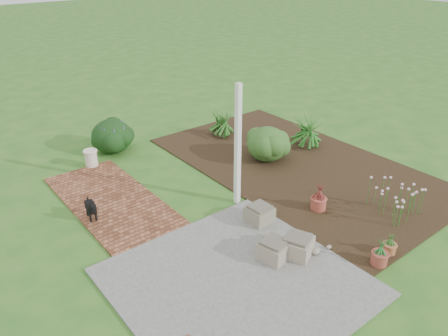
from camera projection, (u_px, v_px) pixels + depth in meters
ground at (229, 209)px, 8.72m from camera, size 80.00×80.00×0.00m
concrete_patio at (237, 282)px, 6.79m from camera, size 3.50×3.50×0.04m
brick_path at (111, 200)px, 8.99m from camera, size 1.60×3.50×0.04m
garden_bed at (297, 165)px, 10.45m from camera, size 4.00×7.00×0.03m
veranda_post at (238, 147)px, 8.39m from camera, size 0.10×0.10×2.50m
stone_trough_near at (297, 247)px, 7.30m from camera, size 0.61×0.61×0.31m
stone_trough_mid at (274, 250)px, 7.22m from camera, size 0.54×0.54×0.30m
stone_trough_far at (260, 214)px, 8.20m from camera, size 0.45×0.45×0.29m
black_dog at (91, 207)px, 8.22m from camera, size 0.20×0.50×0.43m
cream_ceramic_urn at (91, 158)px, 10.29m from camera, size 0.36×0.36×0.39m
evergreen_shrub at (267, 143)px, 10.53m from camera, size 1.27×1.27×0.84m
agapanthus_clump_back at (307, 129)px, 11.22m from camera, size 1.10×1.10×0.96m
agapanthus_clump_front at (222, 120)px, 11.88m from camera, size 1.31×1.31×0.88m
pink_flower_patch at (390, 197)px, 8.44m from camera, size 1.24×1.24×0.64m
terracotta_pot_bronze at (318, 203)px, 8.62m from camera, size 0.37×0.37×0.24m
terracotta_pot_small_left at (389, 248)px, 7.38m from camera, size 0.23×0.23×0.18m
terracotta_pot_small_right at (379, 258)px, 7.11m from camera, size 0.27×0.27×0.22m
purple_flowering_bush at (112, 135)px, 11.02m from camera, size 1.06×1.06×0.86m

